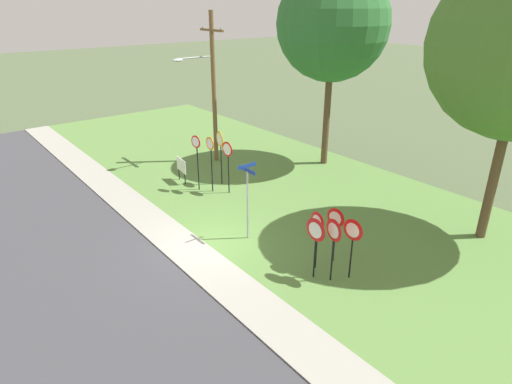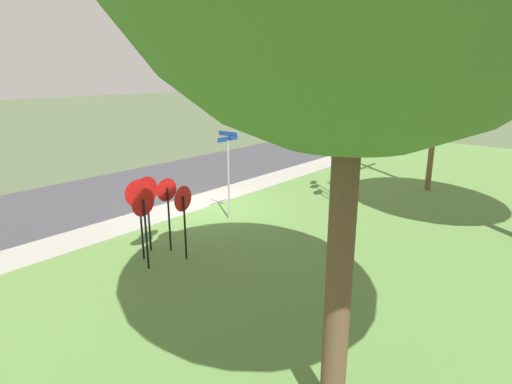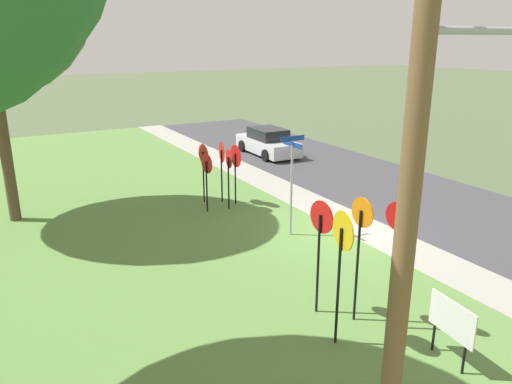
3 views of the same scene
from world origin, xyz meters
name	(u,v)px [view 2 (image 2 of 3)]	position (x,y,z in m)	size (l,w,h in m)	color
ground_plane	(210,207)	(0.00, 0.00, 0.00)	(160.00, 160.00, 0.00)	#4C5B3D
road_asphalt	(136,187)	(0.00, -4.80, 0.01)	(44.00, 6.40, 0.01)	#3D3D42
sidewalk_strip	(196,203)	(0.00, -0.80, 0.03)	(44.00, 1.60, 0.06)	#99968C
grass_median	(351,246)	(0.00, 6.00, 0.02)	(44.00, 12.00, 0.04)	#567F3D
stop_sign_near_left	(359,149)	(-4.66, 3.83, 2.06)	(0.76, 0.16, 2.76)	black
stop_sign_near_right	(337,156)	(-3.52, 3.47, 1.91)	(0.71, 0.11, 2.57)	black
stop_sign_far_left	(332,147)	(-4.76, 2.54, 1.99)	(0.60, 0.13, 2.76)	black
stop_sign_far_center	(334,150)	(-4.18, 2.96, 2.00)	(0.63, 0.09, 2.75)	black
yield_sign_near_left	(144,210)	(4.78, 2.55, 1.66)	(0.74, 0.12, 2.19)	black
yield_sign_near_right	(167,198)	(3.65, 2.08, 1.63)	(0.66, 0.12, 2.15)	black
yield_sign_far_left	(183,206)	(3.75, 2.87, 1.58)	(0.70, 0.14, 2.09)	black
yield_sign_far_right	(139,200)	(4.49, 1.95, 1.72)	(0.76, 0.15, 2.26)	black
yield_sign_center	(146,196)	(4.02, 1.63, 1.67)	(0.81, 0.11, 2.20)	black
street_name_post	(228,168)	(0.54, 1.53, 1.87)	(0.96, 0.82, 3.08)	#9EA0A8
utility_pole	(434,87)	(-7.85, 5.47, 4.45)	(2.10, 2.50, 8.12)	brown
notice_board	(344,167)	(-6.16, 2.41, 0.87)	(1.10, 0.16, 1.25)	black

